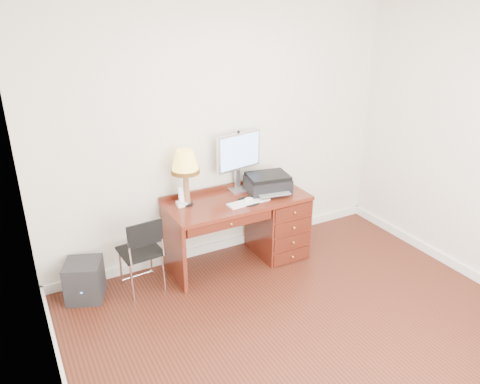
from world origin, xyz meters
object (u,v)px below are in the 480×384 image
monitor (239,154)px  chair (142,248)px  phone (181,200)px  equipment_box (85,280)px  printer (268,183)px  desk (263,221)px  leg_lamp (185,165)px

monitor → chair: 1.42m
phone → equipment_box: (-1.03, -0.02, -0.62)m
printer → chair: size_ratio=0.62×
desk → leg_lamp: size_ratio=2.58×
monitor → chair: monitor is taller
printer → leg_lamp: (-0.90, 0.09, 0.33)m
phone → equipment_box: phone is taller
monitor → printer: (0.24, -0.21, -0.30)m
leg_lamp → chair: leg_lamp is taller
equipment_box → monitor: bearing=26.0°
chair → equipment_box: (-0.53, 0.17, -0.29)m
desk → printer: 0.44m
equipment_box → leg_lamp: bearing=22.5°
chair → equipment_box: size_ratio=2.07×
phone → chair: (-0.50, -0.19, -0.32)m
desk → chair: (-1.40, -0.07, 0.08)m
desk → chair: chair is taller
desk → monitor: bearing=128.5°
printer → equipment_box: (-1.99, 0.08, -0.65)m
phone → equipment_box: bearing=-175.2°
leg_lamp → equipment_box: bearing=-179.3°
monitor → leg_lamp: monitor is taller
monitor → phone: monitor is taller
leg_lamp → chair: (-0.55, -0.18, -0.69)m
leg_lamp → equipment_box: leg_lamp is taller
leg_lamp → phone: leg_lamp is taller
monitor → printer: size_ratio=1.27×
desk → equipment_box: 1.95m
equipment_box → chair: bearing=4.1°
monitor → phone: bearing=177.9°
phone → printer: bearing=-2.0°
printer → phone: size_ratio=2.47×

